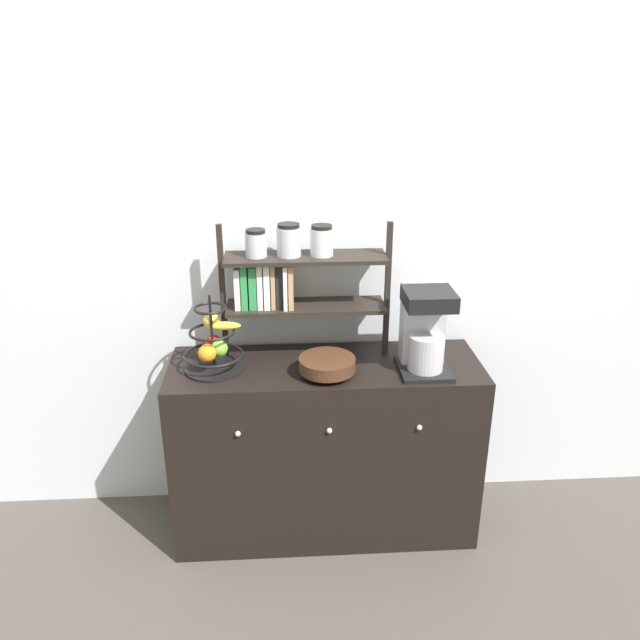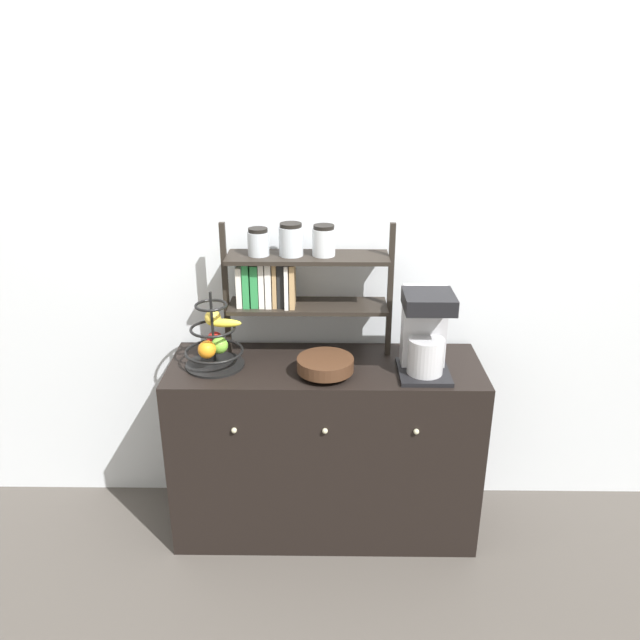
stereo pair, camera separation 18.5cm
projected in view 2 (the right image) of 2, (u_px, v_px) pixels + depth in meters
The scene contains 7 objects.
ground_plane at pixel (325, 556), 2.81m from camera, with size 12.00×12.00×0.00m, color #47423D.
wall_back at pixel (326, 247), 2.80m from camera, with size 7.00×0.05×2.60m, color silver.
sideboard at pixel (325, 447), 2.87m from camera, with size 1.36×0.48×0.85m.
coffee_maker at pixel (425, 332), 2.58m from camera, with size 0.21×0.25×0.36m.
fruit_stand at pixel (214, 342), 2.66m from camera, with size 0.25×0.25×0.34m.
wooden_bowl at pixel (325, 365), 2.60m from camera, with size 0.24×0.24×0.08m.
shelf_hutch at pixel (289, 273), 2.68m from camera, with size 0.74×0.20×0.60m.
Camera 2 is at (0.01, -2.21, 2.04)m, focal length 35.00 mm.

